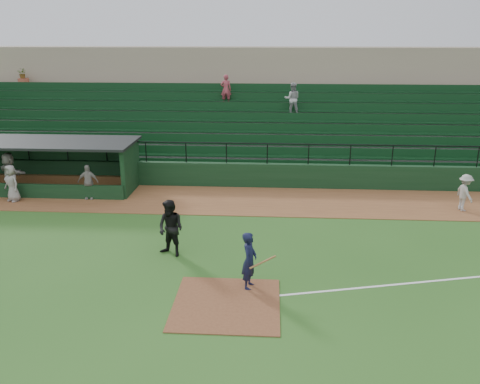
{
  "coord_description": "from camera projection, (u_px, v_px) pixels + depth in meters",
  "views": [
    {
      "loc": [
        1.16,
        -13.18,
        7.31
      ],
      "look_at": [
        0.0,
        5.0,
        1.4
      ],
      "focal_mm": 36.81,
      "sensor_mm": 36.0,
      "label": 1
    }
  ],
  "objects": [
    {
      "name": "ground",
      "position": [
        229.0,
        287.0,
        14.84
      ],
      "size": [
        90.0,
        90.0,
        0.0
      ],
      "primitive_type": "plane",
      "color": "#29571C",
      "rests_on": "ground"
    },
    {
      "name": "warning_track",
      "position": [
        244.0,
        201.0,
        22.43
      ],
      "size": [
        40.0,
        4.0,
        0.03
      ],
      "primitive_type": "cube",
      "color": "brown",
      "rests_on": "ground"
    },
    {
      "name": "home_plate_dirt",
      "position": [
        226.0,
        304.0,
        13.88
      ],
      "size": [
        3.0,
        3.0,
        0.03
      ],
      "primitive_type": "cube",
      "color": "brown",
      "rests_on": "ground"
    },
    {
      "name": "stadium_structure",
      "position": [
        252.0,
        120.0,
        29.75
      ],
      "size": [
        38.0,
        13.08,
        6.4
      ],
      "color": "black",
      "rests_on": "ground"
    },
    {
      "name": "dugout",
      "position": [
        48.0,
        161.0,
        24.09
      ],
      "size": [
        8.9,
        3.2,
        2.42
      ],
      "color": "black",
      "rests_on": "ground"
    },
    {
      "name": "batter_at_plate",
      "position": [
        249.0,
        261.0,
        14.54
      ],
      "size": [
        1.07,
        0.73,
        1.78
      ],
      "color": "black",
      "rests_on": "ground"
    },
    {
      "name": "umpire",
      "position": [
        171.0,
        228.0,
        16.68
      ],
      "size": [
        1.19,
        1.1,
        1.98
      ],
      "primitive_type": "imported",
      "rotation": [
        0.0,
        0.0,
        -0.46
      ],
      "color": "black",
      "rests_on": "ground"
    },
    {
      "name": "runner",
      "position": [
        465.0,
        193.0,
        20.92
      ],
      "size": [
        0.78,
        1.13,
        1.59
      ],
      "primitive_type": "imported",
      "rotation": [
        0.0,
        0.0,
        1.77
      ],
      "color": "#A7A29C",
      "rests_on": "warning_track"
    },
    {
      "name": "dugout_player_a",
      "position": [
        88.0,
        182.0,
        22.39
      ],
      "size": [
        0.96,
        0.44,
        1.61
      ],
      "primitive_type": "imported",
      "rotation": [
        0.0,
        0.0,
        0.06
      ],
      "color": "#9C9792",
      "rests_on": "warning_track"
    },
    {
      "name": "dugout_player_b",
      "position": [
        12.0,
        183.0,
        22.09
      ],
      "size": [
        0.98,
        0.86,
        1.68
      ],
      "primitive_type": "imported",
      "rotation": [
        0.0,
        0.0,
        -0.49
      ],
      "color": "gray",
      "rests_on": "warning_track"
    },
    {
      "name": "dugout_player_c",
      "position": [
        10.0,
        173.0,
        23.19
      ],
      "size": [
        1.86,
        1.44,
        1.97
      ],
      "primitive_type": "imported",
      "rotation": [
        0.0,
        0.0,
        2.6
      ],
      "color": "#A19C97",
      "rests_on": "warning_track"
    }
  ]
}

